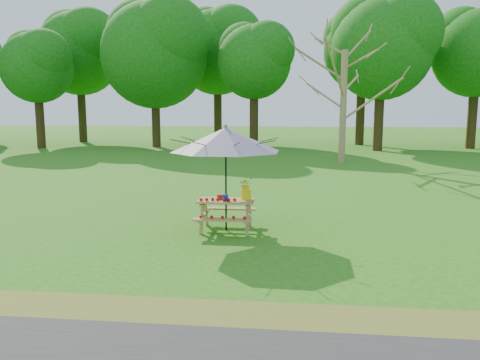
# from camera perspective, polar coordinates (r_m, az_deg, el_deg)

# --- Properties ---
(treeline) EXTENTS (60.00, 12.00, 16.00)m
(treeline) POSITION_cam_1_polar(r_m,az_deg,el_deg) (31.19, -4.48, 18.68)
(treeline) COLOR #115C0F
(treeline) RESTS_ON ground
(bare_tree) EXTENTS (7.71, 7.71, 12.30)m
(bare_tree) POSITION_cam_1_polar(r_m,az_deg,el_deg) (23.55, 12.88, 20.46)
(bare_tree) COLOR #958151
(bare_tree) RESTS_ON ground
(picnic_table) EXTENTS (1.20, 1.32, 0.67)m
(picnic_table) POSITION_cam_1_polar(r_m,az_deg,el_deg) (10.03, -1.71, -4.35)
(picnic_table) COLOR #A47E4A
(picnic_table) RESTS_ON ground
(patio_umbrella) EXTENTS (3.02, 3.02, 2.27)m
(patio_umbrella) POSITION_cam_1_polar(r_m,az_deg,el_deg) (9.79, -1.75, 4.95)
(patio_umbrella) COLOR black
(patio_umbrella) RESTS_ON ground
(produce_bins) EXTENTS (0.25, 0.39, 0.13)m
(produce_bins) POSITION_cam_1_polar(r_m,az_deg,el_deg) (9.98, -2.05, -2.09)
(produce_bins) COLOR red
(produce_bins) RESTS_ON picnic_table
(tomatoes_row) EXTENTS (0.77, 0.13, 0.07)m
(tomatoes_row) POSITION_cam_1_polar(r_m,az_deg,el_deg) (9.80, -2.73, -2.40)
(tomatoes_row) COLOR red
(tomatoes_row) RESTS_ON picnic_table
(flower_bucket) EXTENTS (0.34, 0.31, 0.48)m
(flower_bucket) POSITION_cam_1_polar(r_m,az_deg,el_deg) (9.98, 0.77, -0.91)
(flower_bucket) COLOR yellow
(flower_bucket) RESTS_ON picnic_table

